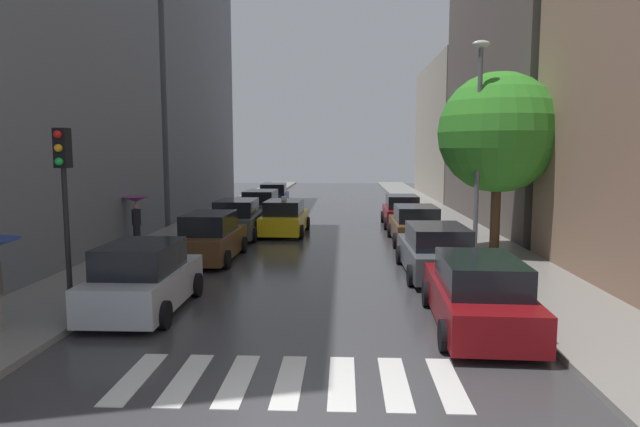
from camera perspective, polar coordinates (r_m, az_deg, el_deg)
The scene contains 21 objects.
ground_plane at distance 31.41m, azimuth 0.85°, elevation -0.67°, with size 28.00×72.00×0.04m, color #3A3A3C.
sidewalk_left at distance 32.25m, azimuth -10.78°, elevation -0.43°, with size 3.00×72.00×0.15m, color gray.
sidewalk_right at distance 31.88m, azimuth 12.61°, elevation -0.55°, with size 3.00×72.00×0.15m, color gray.
crosswalk_stripes at distance 9.80m, azimuth -3.20°, elevation -17.06°, with size 5.85×2.20×0.01m.
building_left_mid at distance 37.90m, azimuth -16.39°, elevation 15.01°, with size 6.00×16.25×19.35m, color slate.
building_right_mid at distance 32.27m, azimuth 21.65°, elevation 16.64°, with size 6.00×16.96×19.66m, color #564C47.
building_right_far at distance 48.21m, azimuth 14.77°, elevation 8.34°, with size 6.00×16.20×11.22m, color #9E9384.
parked_car_left_nearest at distance 14.11m, azimuth -17.98°, elevation -6.58°, with size 2.06×4.14×1.73m.
parked_car_left_second at distance 20.00m, azimuth -11.37°, elevation -2.55°, with size 2.02×4.43×1.74m.
parked_car_left_third at distance 25.24m, azimuth -8.64°, elevation -0.62°, with size 2.21×4.79×1.73m.
parked_car_left_fourth at distance 30.86m, azimuth -6.17°, elevation 0.72°, with size 2.13×4.77×1.75m.
parked_car_left_fifth at distance 36.87m, azimuth -4.84°, elevation 1.70°, with size 2.19×4.87×1.77m.
parked_car_right_nearest at distance 12.70m, azimuth 16.21°, elevation -8.16°, with size 2.21×4.84×1.62m.
parked_car_right_second at distance 17.72m, azimuth 12.06°, elevation -3.91°, with size 2.19×4.80×1.61m.
parked_car_right_third at distance 23.73m, azimuth 9.95°, elevation -1.24°, with size 2.14×4.40×1.61m.
parked_car_right_fourth at distance 28.86m, azimuth 8.53°, elevation 0.19°, with size 2.03×4.26×1.64m.
taxi_midroad at distance 25.91m, azimuth -3.72°, elevation -0.48°, with size 2.19×4.53×1.81m.
pedestrian_near_tree at distance 23.31m, azimuth -18.70°, elevation 0.38°, with size 1.02×1.02×1.93m.
street_tree_right at distance 21.29m, azimuth 18.16°, elevation 8.02°, with size 4.42×4.42×6.67m.
traffic_light_left_corner at distance 13.68m, azimuth -25.25°, elevation 3.23°, with size 0.30×0.42×4.30m.
lamp_post_right at distance 19.77m, azimuth 16.24°, elevation 7.80°, with size 0.60×0.28×7.52m.
Camera 1 is at (0.92, -7.15, 3.93)m, focal length 30.57 mm.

